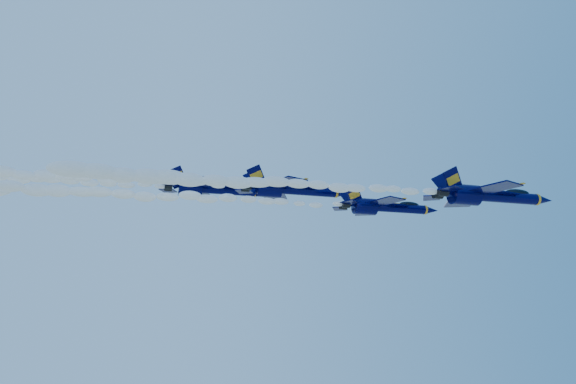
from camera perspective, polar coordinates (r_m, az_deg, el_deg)
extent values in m
cylinder|color=#000032|center=(84.28, 21.33, -0.52)|extent=(9.53, 1.59, 1.59)
ellipsoid|color=#000032|center=(80.53, 17.50, -0.27)|extent=(1.65, 2.86, 6.78)
cone|color=#000032|center=(88.03, 24.56, -0.76)|extent=(2.75, 1.59, 1.59)
cylinder|color=orange|center=(87.23, 23.92, -0.71)|extent=(0.37, 1.65, 1.65)
ellipsoid|color=black|center=(85.53, 22.26, -0.08)|extent=(3.81, 1.24, 1.05)
cube|color=orange|center=(85.46, 22.28, -0.28)|extent=(4.45, 1.06, 0.19)
cube|color=#000032|center=(78.22, 20.32, 0.42)|extent=(5.68, 6.73, 0.19)
cube|color=#000032|center=(85.02, 17.07, -1.00)|extent=(5.68, 6.73, 0.19)
cube|color=orange|center=(79.10, 21.20, 0.42)|extent=(2.55, 5.30, 0.11)
cube|color=orange|center=(85.83, 17.91, -0.98)|extent=(2.55, 5.30, 0.11)
cube|color=#000032|center=(78.82, 16.41, 1.19)|extent=(3.45, 1.09, 3.71)
cube|color=#000032|center=(80.64, 15.60, 0.78)|extent=(3.45, 1.09, 3.71)
cylinder|color=black|center=(78.04, 15.48, -0.01)|extent=(1.27, 1.16, 1.16)
cylinder|color=black|center=(79.19, 14.98, -0.25)|extent=(1.27, 1.16, 1.16)
cube|color=orange|center=(82.65, 19.50, 0.17)|extent=(11.65, 0.37, 0.08)
ellipsoid|color=white|center=(69.65, -2.53, 0.96)|extent=(48.08, 2.21, 1.99)
cylinder|color=#000032|center=(84.79, 11.30, -1.64)|extent=(8.02, 1.34, 1.34)
ellipsoid|color=#000032|center=(82.47, 7.80, -1.46)|extent=(1.39, 2.41, 5.70)
cone|color=#000032|center=(87.18, 14.35, -1.82)|extent=(2.32, 1.34, 1.34)
cylinder|color=orange|center=(86.67, 13.73, -1.78)|extent=(0.31, 1.39, 1.39)
ellipsoid|color=black|center=(85.61, 12.19, -1.26)|extent=(3.21, 1.04, 0.88)
cube|color=orange|center=(85.55, 12.20, -1.43)|extent=(3.74, 0.89, 0.16)
cube|color=#000032|center=(79.96, 9.84, -0.93)|extent=(4.78, 5.66, 0.16)
cube|color=#000032|center=(86.29, 7.87, -2.01)|extent=(4.78, 5.66, 0.16)
cube|color=orange|center=(80.50, 10.65, -0.92)|extent=(2.15, 4.46, 0.09)
cube|color=orange|center=(86.80, 8.63, -2.00)|extent=(2.15, 4.46, 0.09)
cube|color=#000032|center=(81.22, 6.75, -0.29)|extent=(2.90, 0.92, 3.12)
cube|color=#000032|center=(82.91, 6.27, -0.60)|extent=(2.90, 0.92, 3.12)
cylinder|color=black|center=(80.79, 5.92, -1.27)|extent=(1.07, 0.98, 0.98)
cylinder|color=black|center=(81.84, 5.63, -1.46)|extent=(1.07, 0.98, 0.98)
cube|color=orange|center=(83.81, 9.64, -1.08)|extent=(9.80, 0.31, 0.07)
ellipsoid|color=white|center=(76.21, -11.70, -0.44)|extent=(48.08, 1.86, 1.68)
cylinder|color=#000032|center=(86.04, 2.05, 0.11)|extent=(8.85, 1.48, 1.48)
ellipsoid|color=#000032|center=(84.46, -1.97, 0.36)|extent=(1.53, 2.66, 6.30)
cone|color=#000032|center=(87.85, 5.61, -0.14)|extent=(2.56, 1.48, 1.48)
cylinder|color=orange|center=(87.45, 4.89, -0.09)|extent=(0.34, 1.53, 1.53)
ellipsoid|color=black|center=(86.72, 3.10, 0.51)|extent=(3.54, 1.15, 0.97)
cube|color=orange|center=(86.65, 3.11, 0.32)|extent=(4.13, 0.98, 0.18)
cube|color=#000032|center=(81.20, -0.12, 0.99)|extent=(5.27, 6.25, 0.18)
cube|color=#000032|center=(88.57, -1.44, -0.32)|extent=(5.27, 6.25, 0.18)
cube|color=orange|center=(81.58, 0.82, 0.99)|extent=(2.37, 4.93, 0.10)
cube|color=orange|center=(88.92, -0.57, -0.32)|extent=(2.37, 4.93, 0.10)
cube|color=#000032|center=(83.44, -3.24, 1.64)|extent=(3.20, 1.01, 3.45)
cube|color=#000032|center=(85.39, -3.53, 1.27)|extent=(3.20, 1.01, 3.45)
cylinder|color=black|center=(83.15, -4.18, 0.59)|extent=(1.18, 1.08, 1.08)
cylinder|color=black|center=(84.36, -4.35, 0.37)|extent=(1.18, 1.08, 1.08)
cube|color=orange|center=(85.44, 0.16, 0.74)|extent=(10.82, 0.34, 0.08)
ellipsoid|color=white|center=(82.86, -21.16, 1.42)|extent=(48.08, 2.06, 1.85)
cylinder|color=#000032|center=(94.17, -6.07, 0.17)|extent=(9.06, 1.51, 1.51)
ellipsoid|color=#000032|center=(93.42, -9.91, 0.39)|extent=(1.57, 2.72, 6.44)
cone|color=#000032|center=(95.21, -2.60, -0.07)|extent=(2.62, 1.51, 1.51)
cylinder|color=orange|center=(94.97, -3.31, -0.02)|extent=(0.35, 1.57, 1.57)
ellipsoid|color=black|center=(94.63, -5.03, 0.54)|extent=(3.62, 1.18, 1.00)
cube|color=orange|center=(94.55, -5.04, 0.36)|extent=(4.23, 1.01, 0.18)
cube|color=#000032|center=(89.73, -8.51, 0.99)|extent=(5.40, 6.40, 0.18)
cube|color=#000032|center=(97.48, -9.08, -0.24)|extent=(5.40, 6.40, 0.18)
cube|color=orange|center=(89.92, -7.61, 0.99)|extent=(2.43, 5.04, 0.10)
cube|color=orange|center=(97.65, -8.25, -0.23)|extent=(2.43, 5.04, 0.10)
cube|color=#000032|center=(92.66, -11.16, 1.58)|extent=(3.28, 1.04, 3.53)
cube|color=#000032|center=(94.69, -11.26, 1.24)|extent=(3.28, 1.04, 3.53)
cylinder|color=black|center=(92.55, -12.04, 0.61)|extent=(1.21, 1.11, 1.11)
cylinder|color=black|center=(93.81, -12.09, 0.41)|extent=(1.21, 1.11, 1.11)
cube|color=orange|center=(93.97, -7.87, 0.75)|extent=(11.07, 0.35, 0.08)
ellipsoid|color=white|center=(95.22, -26.96, 1.31)|extent=(48.08, 2.10, 1.89)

